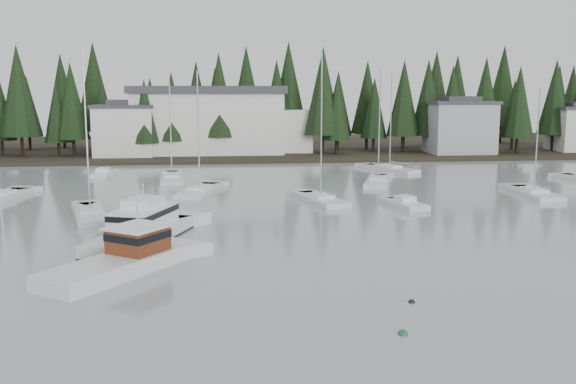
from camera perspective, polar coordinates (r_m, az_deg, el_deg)
name	(u,v)px	position (r m, az deg, el deg)	size (l,w,h in m)	color
ground	(300,365)	(26.39, 1.06, -15.13)	(260.00, 260.00, 0.00)	gray
far_shore_land	(237,148)	(121.40, -4.55, 3.95)	(240.00, 54.00, 1.00)	black
conifer_treeline	(239,153)	(110.45, -4.40, 3.44)	(200.00, 22.00, 20.00)	black
house_west	(125,129)	(104.16, -14.32, 5.42)	(9.54, 7.42, 8.75)	silver
house_east_a	(460,126)	(109.24, 15.02, 5.68)	(10.60, 8.48, 9.25)	#999EA0
harbor_inn	(221,121)	(106.34, -5.99, 6.32)	(29.50, 11.50, 10.90)	silver
lobster_boat_brown	(120,263)	(39.90, -14.70, -6.12)	(8.47, 10.08, 4.94)	silver
cabin_cruiser_center	(142,232)	(47.21, -12.85, -3.49)	(7.08, 11.81, 4.85)	silver
sailboat_0	(321,201)	(62.54, 2.93, -0.79)	(4.64, 8.62, 14.89)	silver
sailboat_2	(378,183)	(75.65, 8.01, 0.84)	(5.42, 9.84, 14.03)	silver
sailboat_4	(534,195)	(70.97, 21.01, -0.24)	(3.05, 8.71, 11.47)	silver
sailboat_6	(200,192)	(68.43, -7.85, -0.04)	(5.14, 9.80, 13.31)	silver
sailboat_8	(172,179)	(78.99, -10.28, 1.12)	(3.34, 10.70, 12.82)	silver
sailboat_9	(0,198)	(70.47, -24.20, -0.51)	(4.57, 8.96, 11.07)	silver
sailboat_10	(390,170)	(87.73, 9.02, 1.94)	(6.57, 9.45, 13.66)	silver
sailboat_11	(90,216)	(57.83, -17.16, -2.01)	(4.83, 9.77, 14.99)	silver
runabout_1	(405,205)	(60.89, 10.33, -1.17)	(3.47, 5.80, 1.42)	silver
runabout_3	(103,175)	(84.53, -16.09, 1.47)	(2.52, 5.54, 1.42)	silver
mooring_buoy_green	(403,334)	(29.81, 10.17, -12.35)	(0.45, 0.45, 0.45)	#145933
mooring_buoy_dark	(412,303)	(34.04, 10.93, -9.63)	(0.36, 0.36, 0.36)	black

